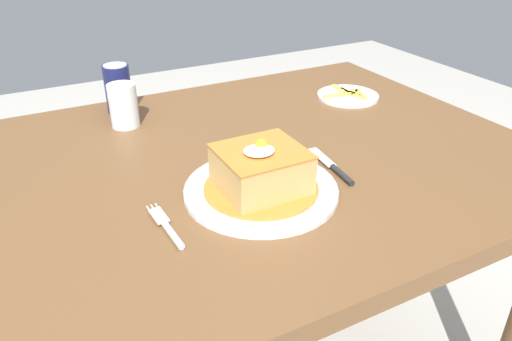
{
  "coord_description": "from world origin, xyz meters",
  "views": [
    {
      "loc": [
        -0.35,
        -0.85,
        1.23
      ],
      "look_at": [
        0.03,
        -0.13,
        0.79
      ],
      "focal_mm": 34.49,
      "sensor_mm": 36.0,
      "label": 1
    }
  ],
  "objects_px": {
    "soda_can": "(118,89)",
    "drinking_glass": "(124,108)",
    "knife": "(336,170)",
    "side_plate_fries": "(348,96)",
    "fork": "(168,228)",
    "main_plate": "(261,190)"
  },
  "relations": [
    {
      "from": "soda_can",
      "to": "fork",
      "type": "bearing_deg",
      "value": -96.63
    },
    {
      "from": "main_plate",
      "to": "fork",
      "type": "bearing_deg",
      "value": -170.07
    },
    {
      "from": "soda_can",
      "to": "drinking_glass",
      "type": "distance_m",
      "value": 0.1
    },
    {
      "from": "main_plate",
      "to": "soda_can",
      "type": "xyz_separation_m",
      "value": [
        -0.13,
        0.53,
        0.05
      ]
    },
    {
      "from": "soda_can",
      "to": "knife",
      "type": "bearing_deg",
      "value": -60.45
    },
    {
      "from": "fork",
      "to": "soda_can",
      "type": "bearing_deg",
      "value": 83.37
    },
    {
      "from": "side_plate_fries",
      "to": "knife",
      "type": "bearing_deg",
      "value": -130.27
    },
    {
      "from": "drinking_glass",
      "to": "fork",
      "type": "bearing_deg",
      "value": -96.44
    },
    {
      "from": "side_plate_fries",
      "to": "fork",
      "type": "bearing_deg",
      "value": -150.18
    },
    {
      "from": "knife",
      "to": "side_plate_fries",
      "type": "bearing_deg",
      "value": 49.73
    },
    {
      "from": "main_plate",
      "to": "soda_can",
      "type": "relative_size",
      "value": 2.33
    },
    {
      "from": "soda_can",
      "to": "drinking_glass",
      "type": "bearing_deg",
      "value": -97.55
    },
    {
      "from": "fork",
      "to": "side_plate_fries",
      "type": "distance_m",
      "value": 0.75
    },
    {
      "from": "drinking_glass",
      "to": "knife",
      "type": "bearing_deg",
      "value": -53.97
    },
    {
      "from": "main_plate",
      "to": "fork",
      "type": "distance_m",
      "value": 0.2
    },
    {
      "from": "soda_can",
      "to": "drinking_glass",
      "type": "height_order",
      "value": "soda_can"
    },
    {
      "from": "knife",
      "to": "side_plate_fries",
      "type": "xyz_separation_m",
      "value": [
        0.29,
        0.34,
        -0.0
      ]
    },
    {
      "from": "knife",
      "to": "side_plate_fries",
      "type": "distance_m",
      "value": 0.44
    },
    {
      "from": "main_plate",
      "to": "side_plate_fries",
      "type": "xyz_separation_m",
      "value": [
        0.46,
        0.34,
        -0.0
      ]
    },
    {
      "from": "fork",
      "to": "soda_can",
      "type": "xyz_separation_m",
      "value": [
        0.07,
        0.57,
        0.06
      ]
    },
    {
      "from": "fork",
      "to": "knife",
      "type": "distance_m",
      "value": 0.37
    },
    {
      "from": "main_plate",
      "to": "side_plate_fries",
      "type": "distance_m",
      "value": 0.57
    }
  ]
}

